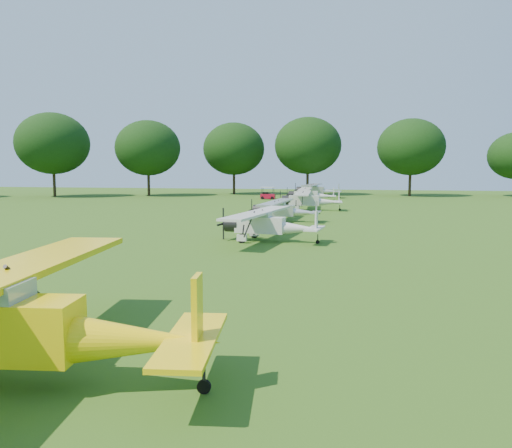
{
  "coord_description": "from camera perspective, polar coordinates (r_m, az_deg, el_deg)",
  "views": [
    {
      "loc": [
        6.62,
        -26.83,
        4.24
      ],
      "look_at": [
        1.3,
        -1.48,
        1.4
      ],
      "focal_mm": 35.0,
      "sensor_mm": 36.0,
      "label": 1
    }
  ],
  "objects": [
    {
      "name": "aircraft_4",
      "position": [
        40.65,
        3.08,
        1.75
      ],
      "size": [
        5.75,
        9.14,
        1.8
      ],
      "rotation": [
        0.0,
        0.0,
        -0.04
      ],
      "color": "silver",
      "rests_on": "ground"
    },
    {
      "name": "tree_belt",
      "position": [
        27.43,
        5.53,
        14.17
      ],
      "size": [
        137.36,
        130.27,
        14.52
      ],
      "color": "black",
      "rests_on": "ground"
    },
    {
      "name": "aircraft_5",
      "position": [
        52.13,
        6.04,
        2.87
      ],
      "size": [
        6.51,
        10.37,
        2.04
      ],
      "rotation": [
        0.0,
        0.0,
        0.07
      ],
      "color": "silver",
      "rests_on": "ground"
    },
    {
      "name": "ground",
      "position": [
        27.96,
        -1.98,
        -2.47
      ],
      "size": [
        160.0,
        160.0,
        0.0
      ],
      "primitive_type": "plane",
      "color": "#2D5A16",
      "rests_on": "ground"
    },
    {
      "name": "aircraft_7",
      "position": [
        75.45,
        6.91,
        3.97
      ],
      "size": [
        7.01,
        11.16,
        2.2
      ],
      "rotation": [
        0.0,
        0.0,
        -0.06
      ],
      "color": "silver",
      "rests_on": "ground"
    },
    {
      "name": "aircraft_2",
      "position": [
        10.82,
        -25.95,
        -9.78
      ],
      "size": [
        7.53,
        11.94,
        2.34
      ],
      "rotation": [
        0.0,
        0.0,
        0.14
      ],
      "color": "yellow",
      "rests_on": "ground"
    },
    {
      "name": "golf_cart",
      "position": [
        71.47,
        1.33,
        3.32
      ],
      "size": [
        2.08,
        1.33,
        1.73
      ],
      "rotation": [
        0.0,
        0.0,
        0.02
      ],
      "color": "#AE0C27",
      "rests_on": "ground"
    },
    {
      "name": "aircraft_6",
      "position": [
        63.93,
        6.15,
        3.46
      ],
      "size": [
        6.3,
        10.03,
        1.98
      ],
      "rotation": [
        0.0,
        0.0,
        0.05
      ],
      "color": "silver",
      "rests_on": "ground"
    },
    {
      "name": "aircraft_3",
      "position": [
        29.4,
        1.3,
        0.18
      ],
      "size": [
        6.16,
        9.8,
        1.92
      ],
      "rotation": [
        0.0,
        0.0,
        -0.11
      ],
      "color": "silver",
      "rests_on": "ground"
    }
  ]
}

